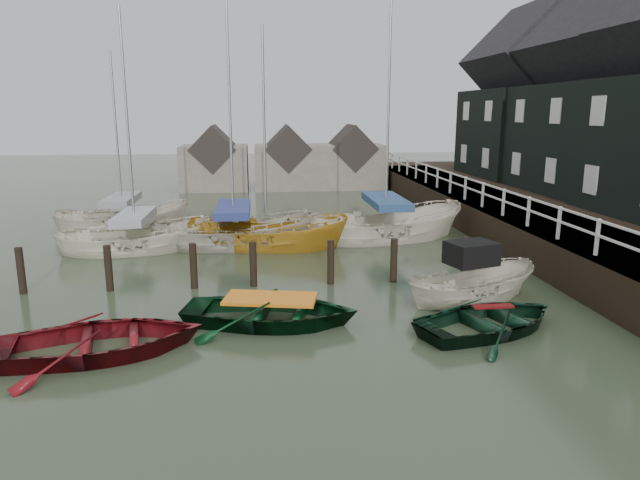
{
  "coord_description": "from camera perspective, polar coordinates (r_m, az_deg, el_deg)",
  "views": [
    {
      "loc": [
        -0.94,
        -13.99,
        5.28
      ],
      "look_at": [
        0.87,
        3.07,
        1.4
      ],
      "focal_mm": 32.0,
      "sensor_mm": 36.0,
      "label": 1
    }
  ],
  "objects": [
    {
      "name": "sailboat_e",
      "position": [
        27.64,
        -19.04,
        1.15
      ],
      "size": [
        6.21,
        3.28,
        8.99
      ],
      "rotation": [
        0.0,
        0.0,
        1.76
      ],
      "color": "beige",
      "rests_on": "ground"
    },
    {
      "name": "sailboat_c",
      "position": [
        22.81,
        -5.35,
        -0.67
      ],
      "size": [
        6.85,
        3.78,
        9.67
      ],
      "rotation": [
        0.0,
        0.0,
        1.35
      ],
      "color": "#BD8723",
      "rests_on": "ground"
    },
    {
      "name": "pier",
      "position": [
        26.55,
        17.16,
        2.26
      ],
      "size": [
        3.04,
        32.0,
        2.7
      ],
      "color": "black",
      "rests_on": "ground"
    },
    {
      "name": "land_strip",
      "position": [
        29.28,
        27.06,
        0.95
      ],
      "size": [
        14.0,
        38.0,
        1.5
      ],
      "primitive_type": "cube",
      "color": "black",
      "rests_on": "ground"
    },
    {
      "name": "sailboat_b",
      "position": [
        23.09,
        -8.55,
        -0.45
      ],
      "size": [
        6.52,
        2.49,
        12.47
      ],
      "rotation": [
        0.0,
        0.0,
        1.56
      ],
      "color": "#BCB5A1",
      "rests_on": "ground"
    },
    {
      "name": "rowboat_dkgreen",
      "position": [
        14.84,
        16.74,
        -8.67
      ],
      "size": [
        4.78,
        4.14,
        0.83
      ],
      "primitive_type": "imported",
      "rotation": [
        0.0,
        0.0,
        1.95
      ],
      "color": "black",
      "rests_on": "ground"
    },
    {
      "name": "motorboat",
      "position": [
        16.88,
        14.88,
        -5.56
      ],
      "size": [
        4.42,
        2.7,
        2.48
      ],
      "rotation": [
        0.0,
        0.0,
        1.87
      ],
      "color": "beige",
      "rests_on": "ground"
    },
    {
      "name": "sailboat_a",
      "position": [
        23.19,
        -17.87,
        -0.88
      ],
      "size": [
        6.07,
        3.15,
        10.07
      ],
      "rotation": [
        0.0,
        0.0,
        1.75
      ],
      "color": "beige",
      "rests_on": "ground"
    },
    {
      "name": "rowboat_red",
      "position": [
        13.84,
        -21.1,
        -10.6
      ],
      "size": [
        5.1,
        4.1,
        0.94
      ],
      "primitive_type": "imported",
      "rotation": [
        0.0,
        0.0,
        1.78
      ],
      "color": "#5A0C12",
      "rests_on": "ground"
    },
    {
      "name": "mooring_pilings",
      "position": [
        17.65,
        -6.4,
        -3.05
      ],
      "size": [
        13.72,
        0.22,
        1.8
      ],
      "color": "black",
      "rests_on": "ground"
    },
    {
      "name": "far_sheds",
      "position": [
        40.18,
        -3.53,
        7.84
      ],
      "size": [
        14.0,
        4.08,
        4.39
      ],
      "color": "#665B51",
      "rests_on": "ground"
    },
    {
      "name": "rowboat_green",
      "position": [
        14.73,
        -4.93,
        -8.31
      ],
      "size": [
        4.97,
        3.98,
        0.92
      ],
      "primitive_type": "imported",
      "rotation": [
        0.0,
        0.0,
        1.37
      ],
      "color": "black",
      "rests_on": "ground"
    },
    {
      "name": "sailboat_d",
      "position": [
        24.3,
        6.53,
        0.26
      ],
      "size": [
        7.45,
        4.0,
        12.52
      ],
      "rotation": [
        0.0,
        0.0,
        1.77
      ],
      "color": "beige",
      "rests_on": "ground"
    },
    {
      "name": "ground",
      "position": [
        14.98,
        -2.09,
        -7.9
      ],
      "size": [
        120.0,
        120.0,
        0.0
      ],
      "primitive_type": "plane",
      "color": "#2D3824",
      "rests_on": "ground"
    }
  ]
}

